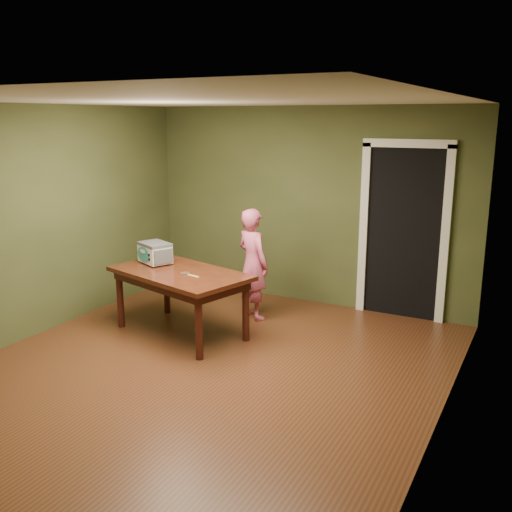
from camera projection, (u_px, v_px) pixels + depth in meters
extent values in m
plane|color=#562F18|center=(206.00, 368.00, 5.71)|extent=(5.00, 5.00, 0.00)
cube|color=#49512B|center=(307.00, 206.00, 7.55)|extent=(4.50, 0.02, 2.60)
cube|color=#49512B|center=(36.00, 222.00, 6.43)|extent=(0.02, 5.00, 2.60)
cube|color=#49512B|center=(450.00, 271.00, 4.38)|extent=(0.02, 5.00, 2.60)
cube|color=white|center=(200.00, 100.00, 5.10)|extent=(4.50, 5.00, 0.02)
cube|color=black|center=(409.00, 230.00, 7.28)|extent=(0.90, 0.60, 2.10)
cube|color=black|center=(403.00, 234.00, 7.01)|extent=(0.90, 0.02, 2.10)
cube|color=white|center=(364.00, 231.00, 7.22)|extent=(0.10, 0.06, 2.20)
cube|color=white|center=(445.00, 238.00, 6.77)|extent=(0.10, 0.06, 2.20)
cube|color=white|center=(409.00, 143.00, 6.73)|extent=(1.10, 0.06, 0.10)
cube|color=#37140C|center=(180.00, 273.00, 6.47)|extent=(1.78, 1.28, 0.05)
cube|color=#36130D|center=(180.00, 280.00, 6.49)|extent=(1.63, 1.13, 0.10)
cylinder|color=#36130D|center=(120.00, 299.00, 6.77)|extent=(0.08, 0.08, 0.70)
cylinder|color=#36130D|center=(167.00, 286.00, 7.27)|extent=(0.08, 0.08, 0.70)
cylinder|color=#36130D|center=(199.00, 327.00, 5.85)|extent=(0.08, 0.08, 0.70)
cylinder|color=#36130D|center=(246.00, 311.00, 6.35)|extent=(0.08, 0.08, 0.70)
cylinder|color=#4C4F54|center=(142.00, 261.00, 6.87)|extent=(0.03, 0.03, 0.02)
cylinder|color=#4C4F54|center=(157.00, 259.00, 6.99)|extent=(0.03, 0.03, 0.02)
cylinder|color=#4C4F54|center=(154.00, 267.00, 6.63)|extent=(0.03, 0.03, 0.02)
cylinder|color=#4C4F54|center=(170.00, 264.00, 6.75)|extent=(0.03, 0.03, 0.02)
cube|color=white|center=(155.00, 253.00, 6.78)|extent=(0.45, 0.40, 0.21)
cube|color=#4C4F54|center=(155.00, 244.00, 6.76)|extent=(0.46, 0.41, 0.03)
cube|color=#4C4F54|center=(147.00, 250.00, 6.94)|extent=(0.11, 0.23, 0.17)
cube|color=#4C4F54|center=(163.00, 256.00, 6.63)|extent=(0.11, 0.23, 0.17)
ellipsoid|color=teal|center=(143.00, 255.00, 6.73)|extent=(0.27, 0.12, 0.18)
cylinder|color=black|center=(149.00, 255.00, 6.61)|extent=(0.03, 0.02, 0.03)
cylinder|color=black|center=(149.00, 259.00, 6.62)|extent=(0.02, 0.02, 0.02)
cylinder|color=silver|center=(185.00, 274.00, 6.33)|extent=(0.10, 0.10, 0.02)
cylinder|color=#4C2619|center=(185.00, 273.00, 6.33)|extent=(0.09, 0.09, 0.01)
cube|color=#E8CB65|center=(193.00, 276.00, 6.27)|extent=(0.18, 0.06, 0.01)
imported|color=#D2567A|center=(253.00, 264.00, 7.02)|extent=(0.60, 0.51, 1.38)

